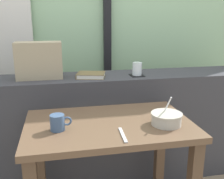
% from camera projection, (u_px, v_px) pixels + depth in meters
% --- Properties ---
extents(outdoor_backdrop, '(4.80, 0.08, 2.80)m').
position_uv_depth(outdoor_backdrop, '(85.00, 4.00, 2.53)').
color(outdoor_backdrop, '#9EC699').
rests_on(outdoor_backdrop, ground).
extents(window_divider_post, '(0.07, 0.05, 2.60)m').
position_uv_depth(window_divider_post, '(107.00, 15.00, 2.53)').
color(window_divider_post, black).
rests_on(window_divider_post, ground).
extents(dark_console_ledge, '(2.80, 0.37, 0.86)m').
position_uv_depth(dark_console_ledge, '(98.00, 129.00, 2.11)').
color(dark_console_ledge, '#38383D').
rests_on(dark_console_ledge, ground).
extents(breakfast_table, '(0.93, 0.59, 0.72)m').
position_uv_depth(breakfast_table, '(109.00, 145.00, 1.54)').
color(breakfast_table, brown).
rests_on(breakfast_table, ground).
extents(coaster_square, '(0.10, 0.10, 0.00)m').
position_uv_depth(coaster_square, '(137.00, 75.00, 2.00)').
color(coaster_square, black).
rests_on(coaster_square, dark_console_ledge).
extents(juice_glass, '(0.07, 0.07, 0.10)m').
position_uv_depth(juice_glass, '(137.00, 70.00, 1.99)').
color(juice_glass, white).
rests_on(juice_glass, coaster_square).
extents(closed_book, '(0.23, 0.20, 0.03)m').
position_uv_depth(closed_book, '(91.00, 75.00, 1.94)').
color(closed_book, brown).
rests_on(closed_book, dark_console_ledge).
extents(throw_pillow, '(0.32, 0.14, 0.26)m').
position_uv_depth(throw_pillow, '(39.00, 60.00, 1.88)').
color(throw_pillow, tan).
rests_on(throw_pillow, dark_console_ledge).
extents(soup_bowl, '(0.17, 0.17, 0.17)m').
position_uv_depth(soup_bowl, '(166.00, 119.00, 1.46)').
color(soup_bowl, '#BCB7A8').
rests_on(soup_bowl, breakfast_table).
extents(fork_utensil, '(0.02, 0.17, 0.01)m').
position_uv_depth(fork_utensil, '(123.00, 135.00, 1.33)').
color(fork_utensil, silver).
rests_on(fork_utensil, breakfast_table).
extents(ceramic_mug, '(0.11, 0.08, 0.08)m').
position_uv_depth(ceramic_mug, '(58.00, 123.00, 1.39)').
color(ceramic_mug, '#3D567A').
rests_on(ceramic_mug, breakfast_table).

